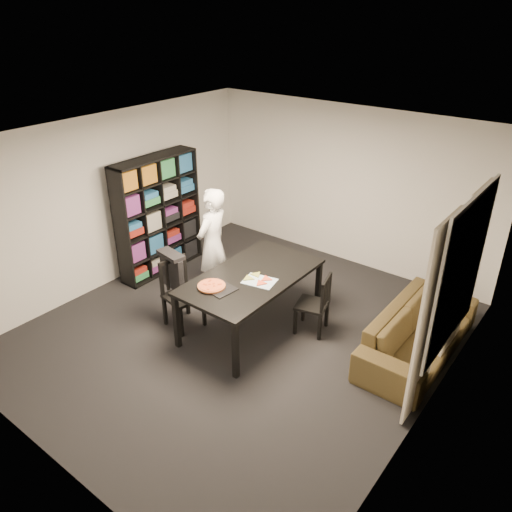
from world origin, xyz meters
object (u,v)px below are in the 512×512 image
Objects in this scene: chair_left at (179,288)px; sofa at (419,332)px; dining_table at (251,280)px; baking_tray at (219,288)px; pepperoni_pizza at (212,286)px; chair_right at (318,301)px; bookshelf at (158,215)px; person at (212,245)px.

sofa is (2.84, 1.35, -0.24)m from chair_left.
dining_table is 4.85× the size of baking_tray.
dining_table is at bearing 70.02° from pepperoni_pizza.
chair_right is at bearing 47.52° from baking_tray.
bookshelf is at bearing 95.88° from sofa.
dining_table is 0.52m from baking_tray.
chair_right is 1.34m from baking_tray.
bookshelf is at bearing 154.30° from pepperoni_pizza.
chair_right is 2.42× the size of pepperoni_pizza.
chair_left is at bearing -34.19° from bookshelf.
chair_left is 0.45× the size of sofa.
sofa is at bearing 93.17° from chair_right.
dining_table is 0.59m from pepperoni_pizza.
person is at bearing 17.04° from chair_left.
dining_table is 1.14× the size of person.
chair_right is at bearing -49.73° from chair_left.
chair_left is at bearing 176.24° from pepperoni_pizza.
baking_tray is at bearing -57.06° from chair_right.
chair_right reaches higher than dining_table.
baking_tray is at bearing -23.85° from bookshelf.
chair_right is at bearing 0.70° from bookshelf.
bookshelf reaches higher than baking_tray.
bookshelf is 4.27m from sofa.
chair_left is at bearing -0.77° from person.
bookshelf is 1.69m from chair_left.
bookshelf is at bearing 156.15° from baking_tray.
bookshelf is 4.75× the size of baking_tray.
baking_tray is at bearing -103.12° from dining_table.
pepperoni_pizza reaches higher than chair_right.
chair_right is (2.96, 0.04, -0.47)m from bookshelf.
dining_table is at bearing 76.88° from baking_tray.
person is (1.25, -0.11, -0.10)m from bookshelf.
baking_tray is (0.73, -0.00, 0.27)m from chair_left.
chair_right is at bearing 46.22° from pepperoni_pizza.
chair_left is at bearing -149.16° from dining_table.
sofa is (2.00, 0.85, -0.43)m from dining_table.
baking_tray is (-0.88, -0.96, 0.33)m from chair_right.
chair_left is at bearing -73.76° from chair_right.
chair_right is (1.61, 0.96, -0.06)m from chair_left.
pepperoni_pizza reaches higher than dining_table.
dining_table is at bearing -49.70° from chair_left.
person is 0.81× the size of sofa.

